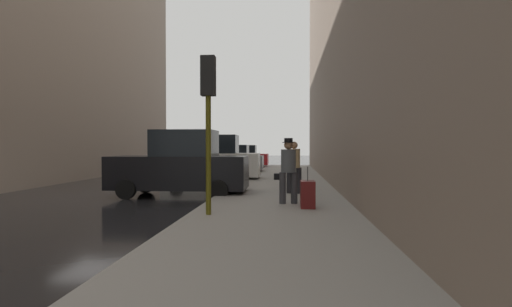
# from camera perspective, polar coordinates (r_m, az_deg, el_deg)

# --- Properties ---
(ground_plane) EXTENTS (120.00, 120.00, 0.00)m
(ground_plane) POSITION_cam_1_polar(r_m,az_deg,el_deg) (14.45, -21.38, -5.81)
(ground_plane) COLOR black
(sidewalk) EXTENTS (4.00, 40.00, 0.15)m
(sidewalk) POSITION_cam_1_polar(r_m,az_deg,el_deg) (12.99, 3.28, -6.17)
(sidewalk) COLOR gray
(sidewalk) RESTS_ON ground_plane
(parked_black_suv) EXTENTS (4.61, 2.09, 2.25)m
(parked_black_suv) POSITION_cam_1_polar(r_m,az_deg,el_deg) (13.82, -10.72, -1.77)
(parked_black_suv) COLOR black
(parked_black_suv) RESTS_ON ground_plane
(parked_white_van) EXTENTS (4.63, 2.13, 2.25)m
(parked_white_van) POSITION_cam_1_polar(r_m,az_deg,el_deg) (19.44, -6.18, -0.95)
(parked_white_van) COLOR silver
(parked_white_van) RESTS_ON ground_plane
(parked_gray_coupe) EXTENTS (4.20, 2.06, 1.79)m
(parked_gray_coupe) POSITION_cam_1_polar(r_m,az_deg,el_deg) (25.23, -3.65, -0.90)
(parked_gray_coupe) COLOR slate
(parked_gray_coupe) RESTS_ON ground_plane
(parked_red_hatchback) EXTENTS (4.21, 2.08, 1.79)m
(parked_red_hatchback) POSITION_cam_1_polar(r_m,az_deg,el_deg) (31.30, -2.02, -0.52)
(parked_red_hatchback) COLOR #B2191E
(parked_red_hatchback) RESTS_ON ground_plane
(fire_hydrant) EXTENTS (0.42, 0.22, 0.70)m
(fire_hydrant) POSITION_cam_1_polar(r_m,az_deg,el_deg) (20.24, -0.59, -2.38)
(fire_hydrant) COLOR red
(fire_hydrant) RESTS_ON sidewalk
(traffic_light) EXTENTS (0.32, 0.32, 3.60)m
(traffic_light) POSITION_cam_1_polar(r_m,az_deg,el_deg) (9.19, -6.83, 7.61)
(traffic_light) COLOR #514C0F
(traffic_light) RESTS_ON sidewalk
(pedestrian_with_beanie) EXTENTS (0.53, 0.47, 1.78)m
(pedestrian_with_beanie) POSITION_cam_1_polar(r_m,az_deg,el_deg) (10.84, 4.65, -1.97)
(pedestrian_with_beanie) COLOR #333338
(pedestrian_with_beanie) RESTS_ON sidewalk
(pedestrian_in_tan_coat) EXTENTS (0.52, 0.46, 1.71)m
(pedestrian_in_tan_coat) POSITION_cam_1_polar(r_m,az_deg,el_deg) (13.23, 5.45, -1.57)
(pedestrian_in_tan_coat) COLOR black
(pedestrian_in_tan_coat) RESTS_ON sidewalk
(rolling_suitcase) EXTENTS (0.37, 0.57, 1.04)m
(rolling_suitcase) POSITION_cam_1_polar(r_m,az_deg,el_deg) (10.24, 7.38, -5.79)
(rolling_suitcase) COLOR #591414
(rolling_suitcase) RESTS_ON sidewalk
(duffel_bag) EXTENTS (0.32, 0.44, 0.28)m
(duffel_bag) POSITION_cam_1_polar(r_m,az_deg,el_deg) (18.71, 3.08, -3.30)
(duffel_bag) COLOR black
(duffel_bag) RESTS_ON sidewalk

